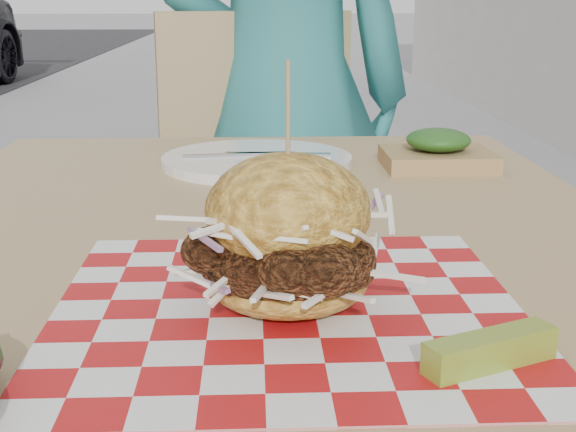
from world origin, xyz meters
name	(u,v)px	position (x,y,z in m)	size (l,w,h in m)	color
diner	(283,95)	(0.08, 0.74, 0.77)	(0.56, 0.37, 1.55)	#2A797A
patio_table	(260,317)	(0.02, -0.25, 0.67)	(0.80, 1.20, 0.75)	tan
patio_chair	(248,204)	(0.00, 0.65, 0.55)	(0.49, 0.50, 0.95)	tan
paper_liner	(288,308)	(0.04, -0.43, 0.75)	(0.36, 0.36, 0.00)	red
sandwich	(288,242)	(0.04, -0.43, 0.80)	(0.17, 0.17, 0.19)	gold
pickle_spear	(490,350)	(0.16, -0.53, 0.76)	(0.10, 0.02, 0.02)	#8EA32F
place_setting	(257,161)	(0.02, 0.11, 0.76)	(0.27, 0.27, 0.02)	white
kraft_tray	(438,152)	(0.27, 0.09, 0.77)	(0.15, 0.12, 0.06)	#9A7846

